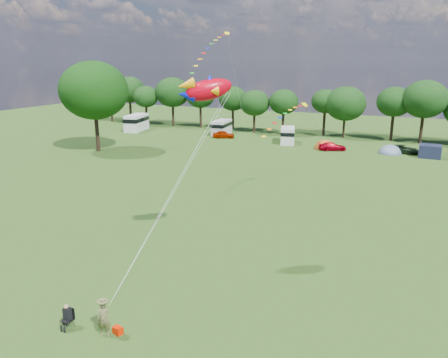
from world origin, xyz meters
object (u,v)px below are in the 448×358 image
at_px(car_c, 332,146).
at_px(campervan_b, 222,127).
at_px(big_tree, 94,91).
at_px(campervan_c, 288,135).
at_px(car_d, 404,149).
at_px(tent_greyblue, 390,153).
at_px(fish_kite, 204,90).
at_px(campervan_a, 136,122).
at_px(kite_flyer, 104,319).
at_px(camp_chair, 68,314).
at_px(car_a, 223,134).
at_px(tent_orange, 325,148).

distance_m(car_c, campervan_b, 22.31).
height_order(big_tree, campervan_c, big_tree).
bearing_deg(car_d, tent_greyblue, 131.35).
relative_size(tent_greyblue, fish_kite, 1.08).
xyz_separation_m(campervan_a, kite_flyer, (37.17, -55.09, -0.71)).
distance_m(car_c, camp_chair, 51.79).
xyz_separation_m(tent_greyblue, fish_kite, (-8.59, -43.24, 11.60)).
distance_m(car_d, fish_kite, 46.76).
bearing_deg(campervan_c, campervan_a, 72.81).
xyz_separation_m(car_c, kite_flyer, (-1.32, -51.43, 0.35)).
height_order(tent_greyblue, fish_kite, fish_kite).
height_order(campervan_b, tent_greyblue, campervan_b).
height_order(car_a, campervan_c, campervan_c).
distance_m(tent_orange, kite_flyer, 52.50).
relative_size(car_c, camp_chair, 2.94).
distance_m(car_a, fish_kite, 50.13).
bearing_deg(tent_greyblue, car_a, 176.44).
xyz_separation_m(big_tree, kite_flyer, (30.85, -36.32, -8.06)).
bearing_deg(tent_orange, fish_kite, -88.77).
bearing_deg(tent_orange, car_c, -39.11).
bearing_deg(car_d, campervan_a, 100.94).
bearing_deg(camp_chair, car_c, 87.20).
bearing_deg(kite_flyer, big_tree, 103.90).
distance_m(tent_orange, tent_greyblue, 9.52).
xyz_separation_m(car_a, car_c, (19.60, -3.02, -0.04)).
relative_size(car_a, tent_orange, 1.05).
bearing_deg(fish_kite, kite_flyer, -133.98).
distance_m(car_d, campervan_b, 31.69).
relative_size(car_d, campervan_c, 0.78).
height_order(car_c, fish_kite, fish_kite).
height_order(big_tree, car_c, big_tree).
bearing_deg(car_a, camp_chair, 175.81).
height_order(kite_flyer, camp_chair, kite_flyer).
bearing_deg(campervan_c, campervan_b, 60.87).
bearing_deg(campervan_a, car_d, -103.19).
relative_size(car_c, tent_greyblue, 1.09).
xyz_separation_m(car_d, fish_kite, (-10.40, -44.24, 11.02)).
bearing_deg(kite_flyer, campervan_c, 70.50).
bearing_deg(tent_greyblue, big_tree, -157.90).
height_order(car_a, tent_greyblue, car_a).
relative_size(big_tree, fish_kite, 3.88).
height_order(car_a, tent_orange, tent_orange).
height_order(campervan_a, kite_flyer, campervan_a).
relative_size(kite_flyer, camp_chair, 1.40).
xyz_separation_m(campervan_b, fish_kite, (21.04, -48.15, 10.20)).
height_order(big_tree, car_a, big_tree).
height_order(car_c, tent_greyblue, tent_greyblue).
distance_m(big_tree, tent_greyblue, 44.50).
relative_size(campervan_c, tent_greyblue, 1.52).
bearing_deg(car_c, big_tree, 91.60).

